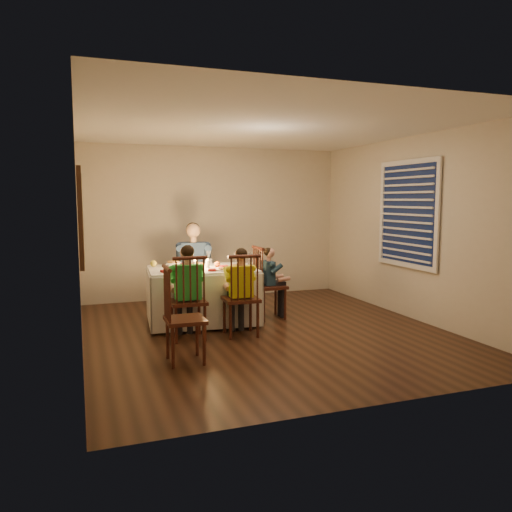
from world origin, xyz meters
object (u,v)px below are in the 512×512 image
object	(u,v)px
chair_near_right	(241,335)
chair_end	(270,318)
chair_near_left	(188,339)
child_teal	(270,318)
child_green	(188,339)
dining_table	(202,284)
adult	(194,310)
chair_adult	(194,310)
child_yellow	(241,335)
chair_extra	(186,362)
serving_bowl	(173,264)

from	to	relation	value
chair_near_right	chair_end	xyz separation A→B (m)	(0.68, 0.74, 0.00)
chair_near_left	child_teal	world-z (taller)	chair_near_left
child_green	chair_near_right	bearing A→B (deg)	175.82
dining_table	chair_near_left	distance (m)	0.99
chair_end	child_teal	distance (m)	0.00
child_teal	adult	bearing A→B (deg)	45.61
chair_end	child_green	size ratio (longest dim) A/B	0.90
dining_table	chair_end	xyz separation A→B (m)	(0.98, -0.06, -0.55)
chair_adult	child_teal	distance (m)	1.26
dining_table	adult	world-z (taller)	dining_table
adult	child_yellow	distance (m)	1.62
chair_extra	child_green	bearing A→B (deg)	-12.97
chair_near_right	chair_extra	xyz separation A→B (m)	(-0.87, -0.80, 0.00)
chair_adult	serving_bowl	world-z (taller)	serving_bowl
dining_table	chair_adult	world-z (taller)	dining_table
chair_adult	chair_near_left	xyz separation A→B (m)	(-0.42, -1.54, 0.00)
chair_extra	child_teal	size ratio (longest dim) A/B	1.01
chair_near_left	chair_extra	bearing A→B (deg)	77.16
chair_near_left	adult	distance (m)	1.60
child_yellow	serving_bowl	distance (m)	1.52
chair_near_right	adult	size ratio (longest dim) A/B	0.77
chair_near_right	chair_extra	size ratio (longest dim) A/B	1.02
chair_near_left	child_green	distance (m)	0.00
child_green	serving_bowl	distance (m)	1.33
chair_extra	child_teal	world-z (taller)	chair_extra
child_yellow	chair_end	bearing A→B (deg)	-129.63
chair_near_left	dining_table	bearing A→B (deg)	-115.13
dining_table	serving_bowl	world-z (taller)	serving_bowl
chair_near_left	child_green	bearing A→B (deg)	-0.00
chair_adult	child_teal	xyz separation A→B (m)	(0.92, -0.86, 0.00)
dining_table	chair_near_right	bearing A→B (deg)	-64.60
chair_end	chair_adult	bearing A→B (deg)	45.61
chair_end	dining_table	bearing A→B (deg)	85.46
chair_end	serving_bowl	world-z (taller)	serving_bowl
chair_adult	chair_end	size ratio (longest dim) A/B	1.00
dining_table	adult	size ratio (longest dim) A/B	1.15
adult	chair_adult	bearing A→B (deg)	0.00
dining_table	chair_adult	bearing A→B (deg)	90.18
chair_near_right	child_green	world-z (taller)	child_green
adult	chair_end	bearing A→B (deg)	-33.09
child_teal	chair_near_left	bearing A→B (deg)	115.64
adult	child_green	world-z (taller)	adult
child_teal	serving_bowl	xyz separation A→B (m)	(-1.32, 0.39, 0.79)
serving_bowl	chair_near_right	bearing A→B (deg)	-60.59
chair_near_right	child_green	size ratio (longest dim) A/B	0.90
dining_table	chair_near_left	world-z (taller)	dining_table
child_teal	serving_bowl	bearing A→B (deg)	72.20
dining_table	chair_near_left	size ratio (longest dim) A/B	1.49
chair_end	child_green	bearing A→B (deg)	115.64
chair_near_left	child_green	world-z (taller)	child_green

